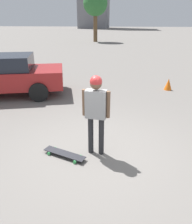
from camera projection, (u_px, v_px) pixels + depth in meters
The scene contains 6 objects.
ground_plane at pixel (96, 153), 4.72m from camera, with size 220.00×220.00×0.00m, color slate.
person at pixel (96, 106), 4.30m from camera, with size 0.56×0.24×1.69m.
skateboard at pixel (64, 154), 4.56m from camera, with size 0.96×0.50×0.08m.
car_parked_near at pixel (3, 75), 8.11m from camera, with size 4.82×3.09×1.49m.
tree_distant at pixel (95, 4), 27.93m from camera, with size 3.11×3.11×6.27m.
traffic_cone at pixel (168, 84), 8.93m from camera, with size 0.31×0.31×0.46m.
Camera 1 is at (-0.58, 3.97, 2.63)m, focal length 35.00 mm.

